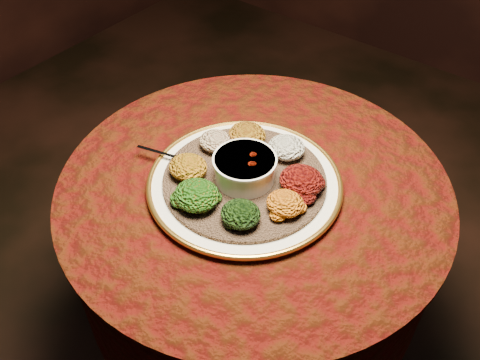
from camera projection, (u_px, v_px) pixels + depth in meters
The scene contains 13 objects.
table at pixel (253, 231), 1.42m from camera, with size 0.96×0.96×0.73m.
platter at pixel (245, 183), 1.28m from camera, with size 0.50×0.50×0.02m.
injera at pixel (245, 180), 1.27m from camera, with size 0.39×0.39×0.01m, color brown.
stew_bowl at pixel (245, 167), 1.24m from camera, with size 0.15×0.15×0.06m.
spoon at pixel (179, 158), 1.31m from camera, with size 0.15×0.05×0.01m.
portion_ayib at pixel (286, 148), 1.32m from camera, with size 0.09×0.09×0.04m, color beige.
portion_kitfo at pixel (302, 181), 1.23m from camera, with size 0.10×0.10×0.05m, color black.
portion_tikil at pixel (285, 203), 1.18m from camera, with size 0.09×0.08×0.04m, color #C18E10.
portion_gomen at pixel (241, 214), 1.16m from camera, with size 0.09×0.08×0.04m, color black.
portion_mixveg at pixel (197, 195), 1.19m from camera, with size 0.11×0.10×0.05m, color #983C09.
portion_kik at pixel (188, 167), 1.27m from camera, with size 0.09×0.09×0.04m, color #A35D0E.
portion_timatim at pixel (216, 141), 1.34m from camera, with size 0.08×0.08×0.04m, color maroon.
portion_shiro at pixel (247, 135), 1.35m from camera, with size 0.10×0.09×0.05m, color #865B10.
Camera 1 is at (0.54, -0.76, 1.64)m, focal length 40.00 mm.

